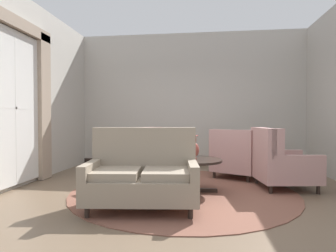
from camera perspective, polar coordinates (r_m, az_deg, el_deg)
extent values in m
plane|color=brown|center=(4.29, 2.78, -14.16)|extent=(8.22, 8.22, 0.00)
cube|color=#BCB7AD|center=(7.09, 4.57, 5.51)|extent=(5.82, 0.08, 3.32)
cube|color=#BCB7AD|center=(5.93, -25.08, 6.20)|extent=(0.08, 4.11, 3.32)
cube|color=black|center=(7.10, 4.52, -7.47)|extent=(5.66, 0.03, 0.12)
cylinder|color=brown|center=(4.58, 3.07, -13.09)|extent=(3.53, 3.53, 0.01)
cube|color=silver|center=(5.24, -28.98, 3.28)|extent=(0.03, 1.17, 2.46)
cube|color=white|center=(5.23, -28.82, 3.28)|extent=(0.02, 1.25, 2.54)
cube|color=white|center=(5.22, -28.80, 3.28)|extent=(0.02, 0.04, 2.46)
cube|color=white|center=(5.22, -28.80, 3.28)|extent=(0.02, 1.17, 0.04)
cube|color=tan|center=(5.84, -24.09, 3.60)|extent=(0.10, 0.32, 2.76)
cube|color=tan|center=(5.43, -28.61, 18.13)|extent=(0.10, 1.85, 0.20)
cylinder|color=black|center=(4.39, 5.39, -7.00)|extent=(0.87, 0.87, 0.03)
cylinder|color=black|center=(4.43, 5.38, -10.06)|extent=(0.10, 0.10, 0.44)
cube|color=black|center=(4.49, 8.25, -12.99)|extent=(0.28, 0.08, 0.07)
cube|color=black|center=(4.66, 3.85, -12.46)|extent=(0.21, 0.26, 0.07)
cube|color=black|center=(4.32, 3.48, -13.58)|extent=(0.22, 0.26, 0.07)
cylinder|color=brown|center=(4.37, 5.28, -6.65)|extent=(0.09, 0.09, 0.02)
ellipsoid|color=brown|center=(4.35, 5.28, -4.93)|extent=(0.17, 0.17, 0.24)
cylinder|color=brown|center=(4.33, 5.29, -2.67)|extent=(0.08, 0.08, 0.10)
torus|color=brown|center=(4.33, 5.29, -1.98)|extent=(0.14, 0.14, 0.02)
cube|color=gray|center=(3.60, -5.42, -12.57)|extent=(1.47, 0.92, 0.28)
cube|color=gray|center=(3.83, -4.88, -4.90)|extent=(1.40, 0.28, 0.61)
cube|color=gray|center=(3.57, -10.47, -9.56)|extent=(0.61, 0.63, 0.10)
cube|color=gray|center=(3.50, -0.43, -9.76)|extent=(0.61, 0.63, 0.10)
cube|color=gray|center=(3.63, -15.76, -8.69)|extent=(0.18, 0.69, 0.19)
cube|color=gray|center=(3.49, 5.16, -9.07)|extent=(0.18, 0.69, 0.19)
cylinder|color=black|center=(3.49, -16.28, -16.71)|extent=(0.06, 0.06, 0.14)
cylinder|color=black|center=(3.34, 4.65, -17.45)|extent=(0.06, 0.06, 0.14)
cylinder|color=black|center=(4.06, -13.56, -14.09)|extent=(0.06, 0.06, 0.14)
cylinder|color=black|center=(3.94, 4.09, -14.54)|extent=(0.06, 0.06, 0.14)
cube|color=tan|center=(5.05, 22.92, -8.73)|extent=(1.00, 0.94, 0.27)
cube|color=tan|center=(4.85, 18.87, -3.91)|extent=(0.25, 0.84, 0.60)
cube|color=tan|center=(4.54, 21.48, -3.37)|extent=(0.21, 0.13, 0.46)
cube|color=tan|center=(5.22, 18.47, -2.74)|extent=(0.21, 0.13, 0.46)
cube|color=tan|center=(4.70, 25.30, -6.62)|extent=(0.80, 0.20, 0.20)
cube|color=tan|center=(5.36, 21.88, -5.62)|extent=(0.80, 0.20, 0.20)
cylinder|color=black|center=(4.95, 28.46, -11.38)|extent=(0.06, 0.06, 0.14)
cylinder|color=black|center=(5.53, 25.05, -10.00)|extent=(0.06, 0.06, 0.14)
cylinder|color=black|center=(4.65, 20.33, -12.14)|extent=(0.06, 0.06, 0.14)
cylinder|color=black|center=(5.26, 17.69, -10.53)|extent=(0.06, 0.06, 0.14)
cube|color=tan|center=(5.69, 14.02, -7.38)|extent=(1.12, 1.13, 0.29)
cube|color=tan|center=(5.32, 12.71, -3.56)|extent=(0.80, 0.51, 0.52)
cube|color=tan|center=(5.28, 16.74, -2.94)|extent=(0.18, 0.22, 0.40)
cube|color=tan|center=(5.54, 9.58, -2.70)|extent=(0.18, 0.22, 0.40)
cube|color=tan|center=(5.59, 17.71, -4.89)|extent=(0.43, 0.70, 0.22)
cube|color=tan|center=(5.84, 10.86, -4.58)|extent=(0.43, 0.70, 0.22)
cylinder|color=black|center=(5.95, 18.22, -9.16)|extent=(0.06, 0.06, 0.14)
cylinder|color=black|center=(6.16, 12.20, -8.75)|extent=(0.06, 0.06, 0.14)
cylinder|color=black|center=(5.31, 16.11, -10.42)|extent=(0.06, 0.06, 0.14)
cylinder|color=black|center=(5.55, 9.48, -9.87)|extent=(0.06, 0.06, 0.14)
cube|color=tan|center=(5.37, -7.29, -7.99)|extent=(1.13, 1.10, 0.27)
cube|color=tan|center=(5.04, -4.70, -3.62)|extent=(0.55, 0.67, 0.59)
cube|color=tan|center=(5.32, -2.82, -2.60)|extent=(0.22, 0.20, 0.45)
cube|color=tan|center=(4.90, -8.16, -2.94)|extent=(0.22, 0.20, 0.45)
cube|color=tan|center=(5.58, -5.11, -5.05)|extent=(0.67, 0.53, 0.22)
cube|color=tan|center=(5.18, -10.37, -5.56)|extent=(0.67, 0.53, 0.22)
cylinder|color=black|center=(5.85, -7.30, -9.27)|extent=(0.06, 0.06, 0.14)
cylinder|color=black|center=(5.51, -11.97, -9.95)|extent=(0.06, 0.06, 0.14)
cylinder|color=black|center=(5.34, -2.44, -10.30)|extent=(0.06, 0.06, 0.14)
cylinder|color=black|center=(4.96, -7.27, -11.20)|extent=(0.06, 0.06, 0.14)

